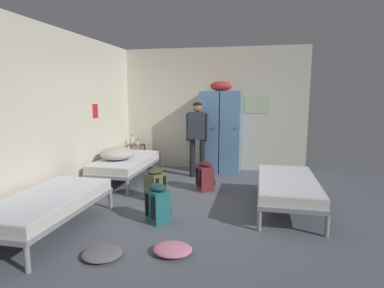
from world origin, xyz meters
TOP-DOWN VIEW (x-y plane):
  - ground_plane at (0.00, 0.00)m, footprint 8.00×8.00m
  - room_backdrop at (-1.14, 1.18)m, footprint 4.35×5.06m
  - locker_bank at (0.25, 2.22)m, footprint 0.90×0.55m
  - shelf_unit at (-1.81, 2.20)m, footprint 0.38×0.30m
  - bed_left_rear at (-1.56, 1.05)m, footprint 0.90×1.90m
  - bed_left_front at (-1.56, -1.45)m, footprint 0.90×1.90m
  - bed_right at (1.56, 0.05)m, footprint 0.90×1.90m
  - bedding_heap at (-1.65, 0.83)m, footprint 0.68×0.68m
  - person_traveler at (-0.18, 1.64)m, footprint 0.51×0.24m
  - water_bottle at (-1.89, 2.22)m, footprint 0.06×0.06m
  - lotion_bottle at (-1.74, 2.16)m, footprint 0.06×0.06m
  - backpack_teal at (-0.25, -0.85)m, footprint 0.42×0.42m
  - backpack_olive at (-0.60, 0.03)m, footprint 0.40×0.39m
  - backpack_maroon at (0.15, 0.75)m, footprint 0.41×0.40m
  - clothes_pile_pink at (0.19, -1.70)m, footprint 0.45×0.39m
  - clothes_pile_grey at (-0.56, -1.92)m, footprint 0.45×0.44m

SIDE VIEW (x-z plane):
  - ground_plane at x=0.00m, z-range 0.00..0.00m
  - clothes_pile_grey at x=-0.56m, z-range 0.00..0.08m
  - clothes_pile_pink at x=0.19m, z-range 0.00..0.10m
  - backpack_teal at x=-0.25m, z-range -0.02..0.53m
  - backpack_olive at x=-0.60m, z-range -0.02..0.53m
  - backpack_maroon at x=0.15m, z-range -0.02..0.53m
  - shelf_unit at x=-1.81m, z-range 0.06..0.63m
  - bed_left_rear at x=-1.56m, z-range 0.14..0.63m
  - bed_left_front at x=-1.56m, z-range 0.14..0.63m
  - bed_right at x=1.56m, z-range 0.14..0.63m
  - bedding_heap at x=-1.65m, z-range 0.49..0.74m
  - lotion_bottle at x=-1.74m, z-range 0.56..0.70m
  - water_bottle at x=-1.89m, z-range 0.56..0.79m
  - locker_bank at x=0.25m, z-range -0.07..2.00m
  - person_traveler at x=-0.18m, z-range 0.17..1.78m
  - room_backdrop at x=-1.14m, z-range 0.00..2.85m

